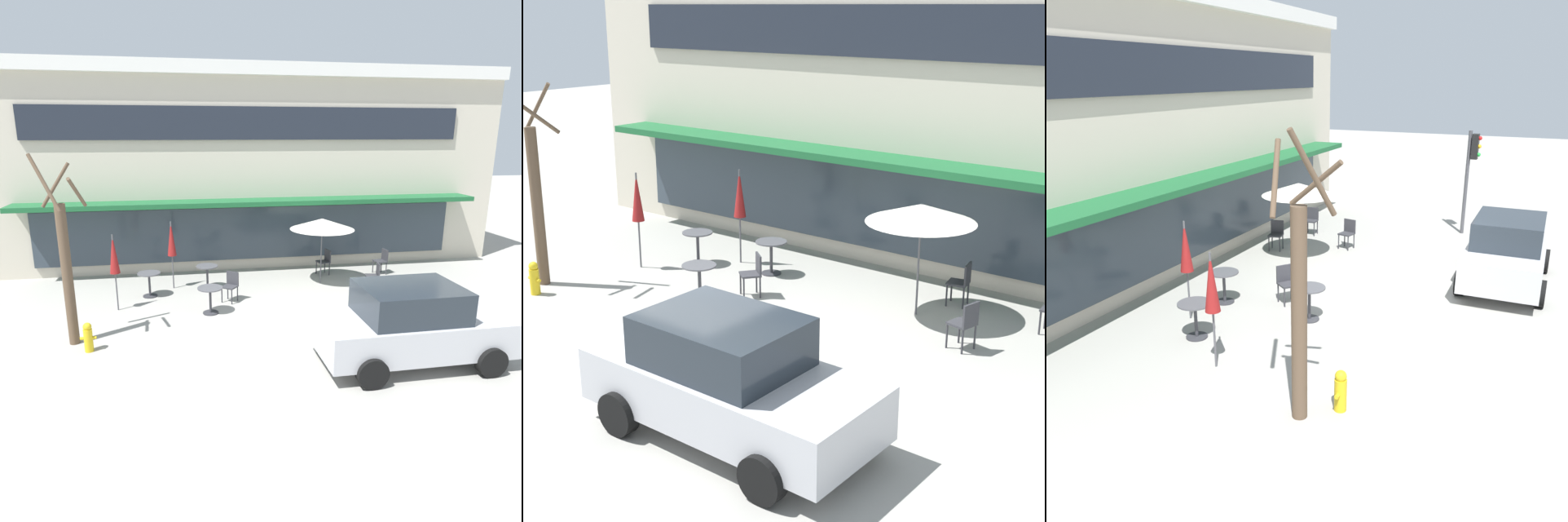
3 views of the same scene
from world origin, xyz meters
TOP-DOWN VIEW (x-y plane):
  - ground_plane at (0.00, 0.00)m, footprint 80.00×80.00m
  - building_facade at (0.00, 9.96)m, footprint 18.94×9.10m
  - cafe_table_near_wall at (-1.85, 1.74)m, footprint 0.70×0.70m
  - cafe_table_streetside at (-3.60, 3.47)m, footprint 0.70×0.70m
  - cafe_table_by_tree at (-1.80, 3.95)m, footprint 0.70×0.70m
  - patio_umbrella_green_folded at (-4.44, 2.44)m, footprint 0.28×0.28m
  - patio_umbrella_cream_folded at (-2.89, 4.14)m, footprint 0.28×0.28m
  - patio_umbrella_corner_open at (1.96, 3.82)m, footprint 2.10×2.10m
  - cafe_chair_0 at (3.45, 2.87)m, footprint 0.47×0.47m
  - cafe_chair_1 at (4.45, 4.53)m, footprint 0.44×0.44m
  - cafe_chair_2 at (-1.18, 2.64)m, footprint 0.56×0.56m
  - cafe_chair_3 at (2.42, 4.80)m, footprint 0.47×0.47m
  - parked_sedan at (2.26, -1.86)m, footprint 4.21×2.05m
  - street_tree at (-5.20, 0.38)m, footprint 1.06×0.99m
  - fire_hydrant at (-4.78, -0.13)m, footprint 0.36×0.20m

SIDE VIEW (x-z plane):
  - ground_plane at x=0.00m, z-range 0.00..0.00m
  - fire_hydrant at x=-4.78m, z-range 0.00..0.71m
  - cafe_table_near_wall at x=-1.85m, z-range 0.14..0.90m
  - cafe_table_streetside at x=-3.60m, z-range 0.14..0.90m
  - cafe_table_by_tree at x=-1.80m, z-range 0.14..0.90m
  - cafe_chair_0 at x=3.45m, z-range 0.08..0.97m
  - cafe_chair_1 at x=4.45m, z-range 0.08..0.97m
  - cafe_chair_2 at x=-1.18m, z-range 0.08..0.97m
  - cafe_chair_3 at x=2.42m, z-range 0.08..0.97m
  - parked_sedan at x=2.26m, z-range 0.00..1.76m
  - patio_umbrella_green_folded at x=-4.44m, z-range 0.53..2.73m
  - patio_umbrella_cream_folded at x=-2.89m, z-range 0.53..2.73m
  - street_tree at x=-5.20m, z-range -0.33..4.13m
  - patio_umbrella_corner_open at x=1.96m, z-range 0.92..3.12m
  - building_facade at x=0.00m, z-range 0.00..7.22m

